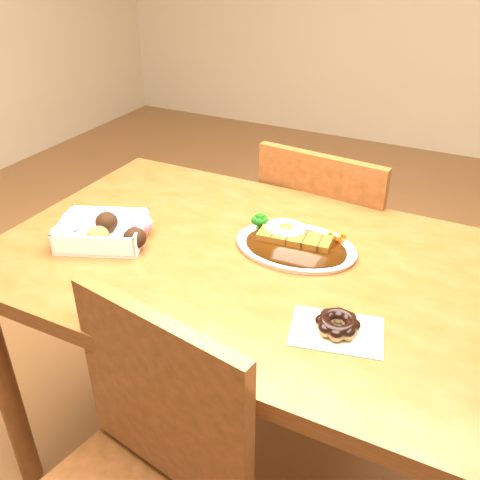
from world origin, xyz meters
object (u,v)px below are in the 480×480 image
at_px(chair_far, 329,252).
at_px(pon_de_ring, 337,325).
at_px(table, 242,288).
at_px(katsu_curry_plate, 294,243).
at_px(donut_box, 102,230).

relative_size(chair_far, pon_de_ring, 4.29).
bearing_deg(chair_far, table, 88.87).
relative_size(table, pon_de_ring, 5.91).
relative_size(katsu_curry_plate, donut_box, 1.19).
relative_size(katsu_curry_plate, pon_de_ring, 1.49).
bearing_deg(pon_de_ring, table, 149.54).
relative_size(chair_far, donut_box, 3.43).
bearing_deg(table, katsu_curry_plate, 40.49).
distance_m(chair_far, pon_de_ring, 0.80).
xyz_separation_m(table, katsu_curry_plate, (0.10, 0.08, 0.11)).
relative_size(table, donut_box, 4.73).
height_order(table, chair_far, chair_far).
distance_m(chair_far, donut_box, 0.81).
distance_m(donut_box, pon_de_ring, 0.64).
height_order(table, donut_box, donut_box).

